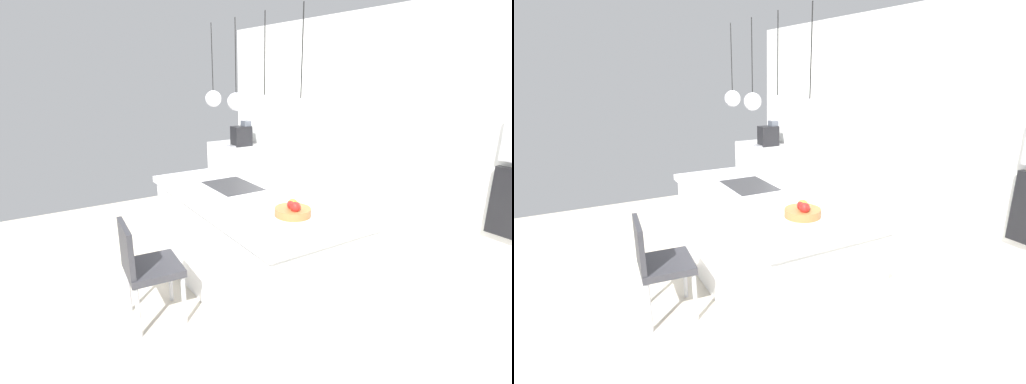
{
  "view_description": "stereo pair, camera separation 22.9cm",
  "coord_description": "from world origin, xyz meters",
  "views": [
    {
      "loc": [
        2.82,
        -1.71,
        1.98
      ],
      "look_at": [
        0.1,
        0.0,
        0.99
      ],
      "focal_mm": 27.51,
      "sensor_mm": 36.0,
      "label": 1
    },
    {
      "loc": [
        2.93,
        -1.51,
        1.98
      ],
      "look_at": [
        0.1,
        0.0,
        0.99
      ],
      "focal_mm": 27.51,
      "sensor_mm": 36.0,
      "label": 2
    }
  ],
  "objects": [
    {
      "name": "pendant_light_center_right",
      "position": [
        0.22,
        0.0,
        1.73
      ],
      "size": [
        0.15,
        0.15,
        0.75
      ],
      "color": "silver"
    },
    {
      "name": "faucet",
      "position": [
        -0.32,
        0.21,
        1.08
      ],
      "size": [
        0.02,
        0.17,
        0.22
      ],
      "color": "silver",
      "rests_on": "kitchen_island"
    },
    {
      "name": "pendant_light_right",
      "position": [
        0.67,
        0.0,
        1.73
      ],
      "size": [
        0.15,
        0.15,
        0.75
      ],
      "color": "silver"
    },
    {
      "name": "back_wall",
      "position": [
        0.0,
        1.65,
        1.3
      ],
      "size": [
        6.0,
        0.1,
        2.6
      ],
      "primitive_type": "cube",
      "color": "white",
      "rests_on": "ground"
    },
    {
      "name": "sink_basin",
      "position": [
        -0.32,
        0.0,
        0.94
      ],
      "size": [
        0.56,
        0.4,
        0.02
      ],
      "primitive_type": "cube",
      "color": "#2D2D30",
      "rests_on": "kitchen_island"
    },
    {
      "name": "coffee_machine",
      "position": [
        -2.35,
        1.28,
        1.04
      ],
      "size": [
        0.2,
        0.35,
        0.38
      ],
      "color": "black",
      "rests_on": "side_counter"
    },
    {
      "name": "pendant_light_center_left",
      "position": [
        -0.22,
        0.0,
        1.73
      ],
      "size": [
        0.15,
        0.15,
        0.75
      ],
      "color": "silver"
    },
    {
      "name": "side_counter",
      "position": [
        -2.4,
        1.28,
        0.44
      ],
      "size": [
        1.1,
        0.6,
        0.88
      ],
      "primitive_type": "cube",
      "color": "white",
      "rests_on": "ground"
    },
    {
      "name": "pendant_light_left",
      "position": [
        -0.67,
        0.0,
        1.73
      ],
      "size": [
        0.15,
        0.15,
        0.75
      ],
      "color": "silver"
    },
    {
      "name": "fruit_bowl",
      "position": [
        0.62,
        -0.0,
        0.99
      ],
      "size": [
        0.28,
        0.28,
        0.13
      ],
      "color": "#9E6B38",
      "rests_on": "kitchen_island"
    },
    {
      "name": "kitchen_island",
      "position": [
        0.0,
        0.0,
        0.47
      ],
      "size": [
        2.16,
        1.05,
        0.94
      ],
      "color": "white",
      "rests_on": "ground"
    },
    {
      "name": "chair_near",
      "position": [
        -0.04,
        -0.96,
        0.5
      ],
      "size": [
        0.48,
        0.46,
        0.87
      ],
      "color": "#333338",
      "rests_on": "ground"
    },
    {
      "name": "floor",
      "position": [
        0.0,
        0.0,
        0.0
      ],
      "size": [
        6.6,
        6.6,
        0.0
      ],
      "primitive_type": "plane",
      "color": "beige",
      "rests_on": "ground"
    }
  ]
}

